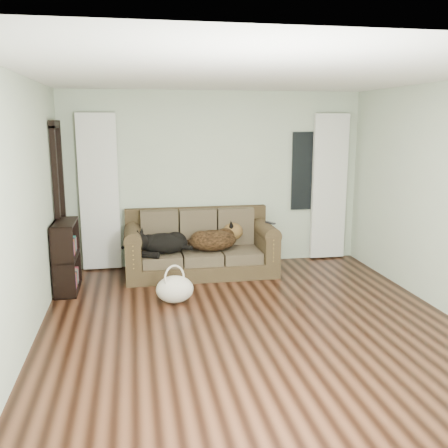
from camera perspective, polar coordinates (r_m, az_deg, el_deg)
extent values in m
plane|color=black|center=(5.49, 3.30, -11.48)|extent=(5.00, 5.00, 0.00)
plane|color=white|center=(5.07, 3.66, 16.68)|extent=(5.00, 5.00, 0.00)
cube|color=#B2C3A7|center=(7.55, -1.07, 5.14)|extent=(4.50, 0.04, 2.60)
cube|color=#B2C3A7|center=(5.08, -22.01, 1.13)|extent=(0.04, 5.00, 2.60)
cube|color=white|center=(7.40, -14.08, 3.50)|extent=(0.55, 0.08, 2.25)
cube|color=white|center=(7.98, 11.93, 4.16)|extent=(0.55, 0.08, 2.25)
cube|color=black|center=(7.87, 9.50, 5.99)|extent=(0.50, 0.03, 1.20)
cube|color=black|center=(7.11, -18.24, 2.12)|extent=(0.07, 0.60, 2.10)
cube|color=black|center=(7.14, -2.71, -2.17)|extent=(2.11, 0.91, 0.86)
ellipsoid|color=black|center=(7.00, -7.23, -2.29)|extent=(0.70, 0.51, 0.29)
ellipsoid|color=black|center=(7.14, -1.03, -1.84)|extent=(0.80, 0.63, 0.32)
cube|color=black|center=(7.17, 5.32, 0.14)|extent=(0.12, 0.18, 0.02)
ellipsoid|color=beige|center=(6.10, -5.65, -7.49)|extent=(0.53, 0.46, 0.33)
cube|color=black|center=(6.71, -17.58, -3.18)|extent=(0.36, 0.76, 0.91)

